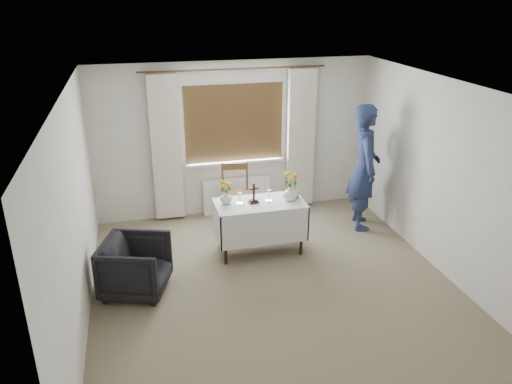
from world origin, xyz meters
TOP-DOWN VIEW (x-y plane):
  - ground at (0.00, 0.00)m, footprint 5.00×5.00m
  - altar_table at (0.05, 1.00)m, footprint 1.24×0.64m
  - wooden_chair at (-0.09, 1.95)m, footprint 0.50×0.50m
  - armchair at (-1.69, 0.38)m, footprint 0.97×0.96m
  - person at (1.81, 1.44)m, footprint 0.63×0.81m
  - radiator at (0.00, 2.42)m, footprint 1.10×0.10m
  - wooden_cross at (-0.04, 1.01)m, footprint 0.14×0.11m
  - candlestick_left at (-0.23, 1.02)m, footprint 0.11×0.11m
  - candlestick_right at (0.18, 1.02)m, footprint 0.11×0.11m
  - flower_vase_left at (-0.41, 1.08)m, footprint 0.22×0.22m
  - flower_vase_right at (0.48, 0.98)m, footprint 0.22×0.22m
  - wicker_basket at (0.52, 1.09)m, footprint 0.28×0.28m

SIDE VIEW (x-z plane):
  - ground at x=0.00m, z-range 0.00..0.00m
  - radiator at x=0.00m, z-range 0.00..0.60m
  - armchair at x=-1.69m, z-range 0.00..0.70m
  - altar_table at x=0.05m, z-range 0.00..0.76m
  - wooden_chair at x=-0.09m, z-range 0.00..0.98m
  - wicker_basket at x=0.52m, z-range 0.76..0.85m
  - flower_vase_left at x=-0.41m, z-range 0.76..0.94m
  - flower_vase_right at x=0.48m, z-range 0.76..0.98m
  - wooden_cross at x=-0.04m, z-range 0.76..1.04m
  - candlestick_right at x=0.18m, z-range 0.76..1.10m
  - candlestick_left at x=-0.23m, z-range 0.76..1.10m
  - person at x=1.81m, z-range 0.00..1.96m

